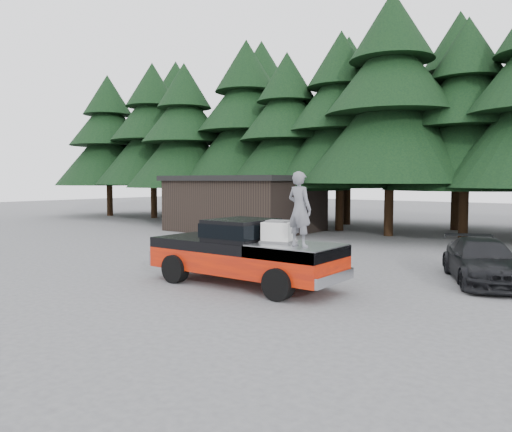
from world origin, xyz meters
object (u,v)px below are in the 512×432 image
Objects in this scene: man_on_bed at (299,209)px; utility_building at (245,203)px; pickup_truck at (244,262)px; air_compressor at (278,233)px; parked_car at (483,261)px.

utility_building reaches higher than man_on_bed.
air_compressor is (1.16, 0.06, 0.94)m from pickup_truck.
pickup_truck is 1.49m from air_compressor.
air_compressor is at bearing -48.67° from utility_building.
man_on_bed reaches higher than air_compressor.
utility_building reaches higher than air_compressor.
pickup_truck is at bearing -52.01° from utility_building.
man_on_bed reaches higher than pickup_truck.
parked_car is (4.28, 4.50, -0.96)m from air_compressor.
pickup_truck is 15.63m from utility_building.
pickup_truck is 7.56× the size of air_compressor.
man_on_bed reaches higher than parked_car.
parked_car is at bearing -27.22° from utility_building.
parked_car is (5.44, 4.55, -0.02)m from pickup_truck.
man_on_bed is (0.92, -0.40, 0.70)m from air_compressor.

